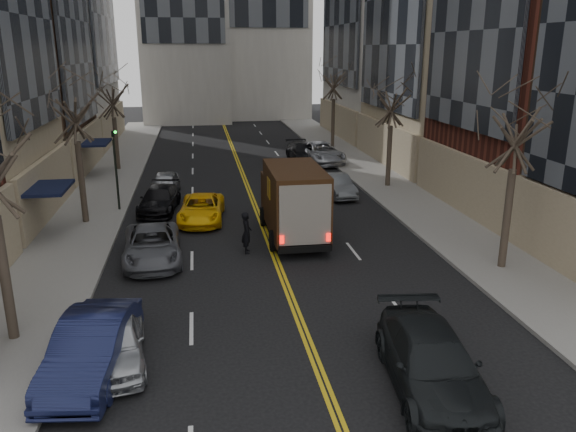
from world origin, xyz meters
The scene contains 20 objects.
sidewalk_left centered at (-9.00, 27.00, 0.07)m, with size 4.00×66.00×0.15m, color slate.
sidewalk_right centered at (9.00, 27.00, 0.07)m, with size 4.00×66.00×0.15m, color slate.
tree_lf_mid centered at (-8.80, 20.00, 6.60)m, with size 3.20×3.20×8.91m.
tree_lf_far centered at (-8.80, 33.00, 6.02)m, with size 3.20×3.20×8.12m.
tree_rt_near centered at (8.80, 11.00, 6.45)m, with size 3.20×3.20×8.71m.
tree_rt_mid centered at (8.80, 25.00, 6.17)m, with size 3.20×3.20×8.32m.
tree_rt_far centered at (8.80, 40.00, 6.74)m, with size 3.20×3.20×9.11m.
traffic_signal centered at (-7.39, 22.00, 2.82)m, with size 0.29×0.26×4.70m.
ups_truck centered at (1.20, 16.25, 1.74)m, with size 2.61×6.31×3.45m.
observer_sedan centered at (2.67, 3.63, 0.78)m, with size 2.76×5.57×1.56m.
taxi centered at (-3.00, 19.61, 0.65)m, with size 2.16×4.68×1.30m, color yellow.
pedestrian centered at (-1.13, 14.59, 0.91)m, with size 0.67×0.44×1.83m, color black.
parked_lf_a centered at (-5.59, 6.27, 0.70)m, with size 1.64×4.09×1.39m, color #B8BCC1.
parked_lf_b centered at (-6.10, 5.76, 0.80)m, with size 1.70×4.88×1.61m, color #12173A.
parked_lf_c centered at (-5.10, 14.24, 0.69)m, with size 2.30×4.98×1.38m, color #54565D.
parked_lf_d centered at (-5.24, 21.78, 0.66)m, with size 1.86×4.57×1.33m, color black.
parked_lf_e centered at (-5.10, 25.34, 0.69)m, with size 1.62×4.03×1.37m, color #97999E.
parked_rt_a centered at (5.10, 23.44, 0.65)m, with size 1.38×3.97×1.31m, color #52565B.
parked_rt_b centered at (6.30, 33.47, 0.80)m, with size 2.65×5.76×1.60m, color #B2B4BA.
parked_rt_c centered at (5.10, 34.59, 0.70)m, with size 1.97×4.85×1.41m, color black.
Camera 1 is at (-3.02, -8.37, 8.56)m, focal length 35.00 mm.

